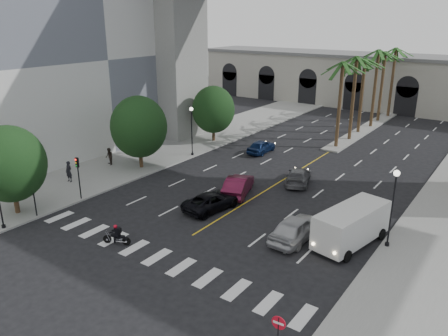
# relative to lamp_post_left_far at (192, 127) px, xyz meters

# --- Properties ---
(ground) EXTENTS (140.00, 140.00, 0.00)m
(ground) POSITION_rel_lamp_post_left_far_xyz_m (11.40, -16.00, -3.22)
(ground) COLOR black
(ground) RESTS_ON ground
(sidewalk_left) EXTENTS (8.00, 100.00, 0.15)m
(sidewalk_left) POSITION_rel_lamp_post_left_far_xyz_m (-3.60, -1.00, -3.15)
(sidewalk_left) COLOR gray
(sidewalk_left) RESTS_ON ground
(median) EXTENTS (2.00, 24.00, 0.20)m
(median) POSITION_rel_lamp_post_left_far_xyz_m (11.40, 22.00, -3.12)
(median) COLOR gray
(median) RESTS_ON ground
(building_left) EXTENTS (16.50, 32.50, 20.60)m
(building_left) POSITION_rel_lamp_post_left_far_xyz_m (-15.60, -4.00, 7.09)
(building_left) COLOR silver
(building_left) RESTS_ON ground
(pier_building) EXTENTS (71.00, 10.50, 8.50)m
(pier_building) POSITION_rel_lamp_post_left_far_xyz_m (11.40, 39.00, 1.04)
(pier_building) COLOR #B1AF9E
(pier_building) RESTS_ON ground
(palm_a) EXTENTS (3.20, 3.20, 10.30)m
(palm_a) POSITION_rel_lamp_post_left_far_xyz_m (11.40, 12.00, 5.88)
(palm_a) COLOR #47331E
(palm_a) RESTS_ON ground
(palm_b) EXTENTS (3.20, 3.20, 10.60)m
(palm_b) POSITION_rel_lamp_post_left_far_xyz_m (11.50, 16.00, 6.15)
(palm_b) COLOR #47331E
(palm_b) RESTS_ON ground
(palm_c) EXTENTS (3.20, 3.20, 10.10)m
(palm_c) POSITION_rel_lamp_post_left_far_xyz_m (11.20, 20.00, 5.69)
(palm_c) COLOR #47331E
(palm_c) RESTS_ON ground
(palm_d) EXTENTS (3.20, 3.20, 10.90)m
(palm_d) POSITION_rel_lamp_post_left_far_xyz_m (11.55, 24.00, 6.43)
(palm_d) COLOR #47331E
(palm_d) RESTS_ON ground
(palm_e) EXTENTS (3.20, 3.20, 10.40)m
(palm_e) POSITION_rel_lamp_post_left_far_xyz_m (11.30, 28.00, 5.97)
(palm_e) COLOR #47331E
(palm_e) RESTS_ON ground
(palm_f) EXTENTS (3.20, 3.20, 10.70)m
(palm_f) POSITION_rel_lamp_post_left_far_xyz_m (11.60, 32.00, 6.24)
(palm_f) COLOR #47331E
(palm_f) RESTS_ON ground
(street_tree_near) EXTENTS (5.20, 5.20, 6.89)m
(street_tree_near) POSITION_rel_lamp_post_left_far_xyz_m (-1.60, -19.00, 0.80)
(street_tree_near) COLOR #382616
(street_tree_near) RESTS_ON ground
(street_tree_mid) EXTENTS (5.44, 5.44, 7.21)m
(street_tree_mid) POSITION_rel_lamp_post_left_far_xyz_m (-1.60, -6.00, 0.99)
(street_tree_mid) COLOR #382616
(street_tree_mid) RESTS_ON ground
(street_tree_far) EXTENTS (5.04, 5.04, 6.68)m
(street_tree_far) POSITION_rel_lamp_post_left_far_xyz_m (-1.60, 6.00, 0.68)
(street_tree_far) COLOR #382616
(street_tree_far) RESTS_ON ground
(lamp_post_left_far) EXTENTS (0.40, 0.40, 5.35)m
(lamp_post_left_far) POSITION_rel_lamp_post_left_far_xyz_m (0.00, 0.00, 0.00)
(lamp_post_left_far) COLOR black
(lamp_post_left_far) RESTS_ON ground
(lamp_post_right) EXTENTS (0.40, 0.40, 5.35)m
(lamp_post_right) POSITION_rel_lamp_post_left_far_xyz_m (22.80, -8.00, 0.00)
(lamp_post_right) COLOR black
(lamp_post_right) RESTS_ON ground
(traffic_signal_near) EXTENTS (0.25, 0.18, 3.65)m
(traffic_signal_near) POSITION_rel_lamp_post_left_far_xyz_m (0.10, -18.50, -0.71)
(traffic_signal_near) COLOR black
(traffic_signal_near) RESTS_ON ground
(traffic_signal_far) EXTENTS (0.25, 0.18, 3.65)m
(traffic_signal_far) POSITION_rel_lamp_post_left_far_xyz_m (0.10, -14.50, -0.71)
(traffic_signal_far) COLOR black
(traffic_signal_far) RESTS_ON ground
(motorcycle_rider) EXTENTS (1.84, 0.85, 1.40)m
(motorcycle_rider) POSITION_rel_lamp_post_left_far_xyz_m (8.16, -17.78, -2.59)
(motorcycle_rider) COLOR black
(motorcycle_rider) RESTS_ON ground
(car_a) EXTENTS (2.08, 5.01, 1.70)m
(car_a) POSITION_rel_lamp_post_left_far_xyz_m (17.43, -10.42, -2.37)
(car_a) COLOR #ACADB1
(car_a) RESTS_ON ground
(car_b) EXTENTS (3.27, 5.22, 1.62)m
(car_b) POSITION_rel_lamp_post_left_far_xyz_m (9.90, -6.03, -2.41)
(car_b) COLOR #551129
(car_b) RESTS_ON ground
(car_c) EXTENTS (3.01, 5.19, 1.36)m
(car_c) POSITION_rel_lamp_post_left_far_xyz_m (9.90, -9.77, -2.54)
(car_c) COLOR black
(car_c) RESTS_ON ground
(car_d) EXTENTS (3.36, 5.15, 1.39)m
(car_d) POSITION_rel_lamp_post_left_far_xyz_m (12.90, -0.75, -2.53)
(car_d) COLOR #5C5D61
(car_d) RESTS_ON ground
(car_e) EXTENTS (1.85, 4.25, 1.43)m
(car_e) POSITION_rel_lamp_post_left_far_xyz_m (5.39, 5.39, -2.51)
(car_e) COLOR #112450
(car_e) RESTS_ON ground
(cargo_van) EXTENTS (3.39, 6.32, 2.55)m
(cargo_van) POSITION_rel_lamp_post_left_far_xyz_m (20.64, -8.96, -1.80)
(cargo_van) COLOR silver
(cargo_van) RESTS_ON ground
(pedestrian_a) EXTENTS (0.73, 0.52, 1.90)m
(pedestrian_a) POSITION_rel_lamp_post_left_far_xyz_m (-3.94, -12.61, -2.12)
(pedestrian_a) COLOR black
(pedestrian_a) RESTS_ON sidewalk_left
(pedestrian_b) EXTENTS (1.04, 0.95, 1.73)m
(pedestrian_b) POSITION_rel_lamp_post_left_far_xyz_m (-4.68, -7.34, -2.21)
(pedestrian_b) COLOR black
(pedestrian_b) RESTS_ON sidewalk_left
(do_not_enter_sign) EXTENTS (0.64, 0.07, 2.59)m
(do_not_enter_sign) POSITION_rel_lamp_post_left_far_xyz_m (21.90, -21.16, -1.34)
(do_not_enter_sign) COLOR black
(do_not_enter_sign) RESTS_ON ground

